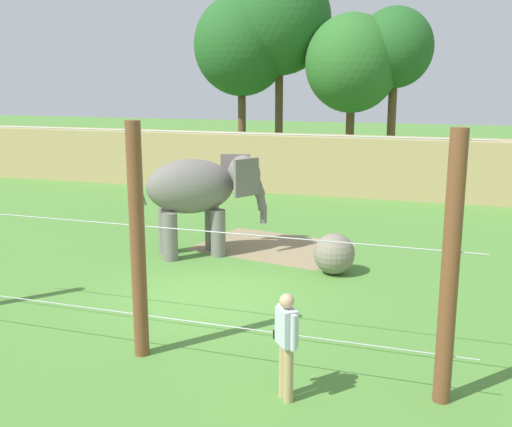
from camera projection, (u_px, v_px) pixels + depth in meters
ground_plane at (209, 295)px, 13.63m from camera, size 120.00×120.00×0.00m
dirt_patch at (273, 246)px, 17.65m from camera, size 4.59×3.73×0.01m
embankment_wall at (332, 165)px, 25.91m from camera, size 36.00×1.80×2.43m
elephant at (201, 190)px, 16.55m from camera, size 3.23×2.78×2.70m
enrichment_ball at (334, 254)px, 15.07m from camera, size 1.02×1.02×1.02m
cable_fence at (135, 242)px, 10.27m from camera, size 11.20×0.26×4.07m
zookeeper at (286, 342)px, 8.98m from camera, size 0.48×0.49×1.67m
tree_far_left at (395, 49)px, 30.98m from camera, size 3.89×3.89×8.42m
tree_left_of_centre at (242, 46)px, 33.44m from camera, size 5.23×5.23×9.38m
tree_behind_wall at (352, 64)px, 31.28m from camera, size 4.81×4.81×8.13m
tree_right_of_centre at (280, 21)px, 33.09m from camera, size 5.61×5.61×10.89m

